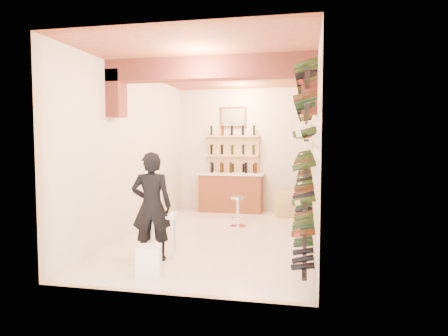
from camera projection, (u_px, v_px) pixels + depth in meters
name	position (u px, v px, depth m)	size (l,w,h in m)	color
ground	(221.00, 236.00, 7.70)	(6.00, 6.00, 0.00)	silver
room_shell	(218.00, 118.00, 7.29)	(3.52, 6.02, 3.21)	silver
wine_rack	(303.00, 157.00, 7.28)	(0.32, 5.70, 2.56)	black
back_counter	(231.00, 191.00, 10.31)	(1.70, 0.62, 1.29)	brown
back_shelving	(233.00, 166.00, 10.50)	(1.40, 0.31, 2.73)	#E1B57E
tasting_table	(161.00, 222.00, 6.34)	(0.56, 0.56, 0.82)	white
white_stool	(149.00, 260.00, 5.47)	(0.32, 0.32, 0.40)	white
person	(152.00, 206.00, 6.12)	(0.61, 0.40, 1.68)	black
chrome_barstool	(238.00, 209.00, 8.49)	(0.34, 0.34, 0.66)	silver
crate_lower	(286.00, 210.00, 9.60)	(0.54, 0.38, 0.33)	tan
crate_upper	(287.00, 198.00, 9.58)	(0.49, 0.33, 0.28)	tan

